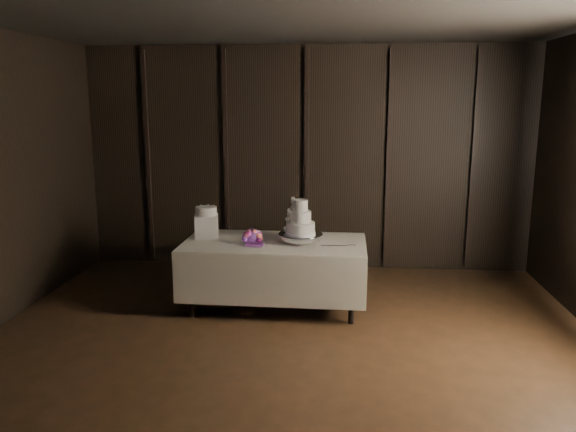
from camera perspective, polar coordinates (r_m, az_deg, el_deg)
The scene contains 8 objects.
room at distance 4.18m, azimuth -1.07°, elevation 0.90°, with size 6.08×7.08×3.08m.
display_table at distance 6.25m, azimuth -1.38°, elevation -5.67°, with size 2.00×1.06×0.76m.
cake_stand at distance 6.14m, azimuth 1.27°, elevation -2.21°, with size 0.48×0.48×0.09m, color silver.
wedding_cake at distance 6.09m, azimuth 1.01°, elevation -0.47°, with size 0.35×0.31×0.38m.
bouquet at distance 6.09m, azimuth -3.73°, elevation -2.17°, with size 0.29×0.39×0.19m, color #BD4359, non-canonical shape.
box_pedestal at distance 6.40m, azimuth -8.27°, elevation -1.03°, with size 0.26×0.26×0.25m, color white.
small_cake at distance 6.36m, azimuth -8.32°, elevation 0.49°, with size 0.24×0.24×0.10m, color white.
cake_knife at distance 5.98m, azimuth 4.67°, elevation -3.01°, with size 0.37×0.02×0.01m, color silver.
Camera 1 is at (0.46, -4.08, 2.28)m, focal length 35.00 mm.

